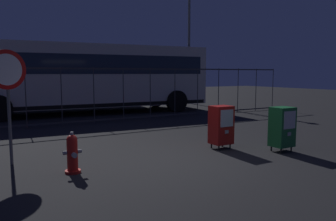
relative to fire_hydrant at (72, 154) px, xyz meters
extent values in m
plane|color=black|center=(2.20, -0.30, -0.35)|extent=(60.00, 60.00, 0.00)
cylinder|color=red|center=(0.00, 0.00, -0.33)|extent=(0.28, 0.28, 0.05)
cylinder|color=red|center=(0.00, 0.00, -0.03)|extent=(0.19, 0.19, 0.55)
sphere|color=red|center=(0.00, 0.00, 0.25)|extent=(0.19, 0.19, 0.19)
cylinder|color=gray|center=(0.00, 0.00, 0.37)|extent=(0.06, 0.06, 0.05)
cylinder|color=gray|center=(0.00, -0.13, 0.00)|extent=(0.09, 0.08, 0.09)
cylinder|color=gray|center=(-0.13, 0.00, 0.03)|extent=(0.07, 0.07, 0.07)
cylinder|color=gray|center=(0.13, 0.00, 0.03)|extent=(0.07, 0.07, 0.07)
cylinder|color=black|center=(4.39, -0.87, -0.29)|extent=(0.04, 0.04, 0.12)
cylinder|color=black|center=(4.72, -0.87, -0.29)|extent=(0.04, 0.04, 0.12)
cylinder|color=black|center=(4.39, -0.59, -0.29)|extent=(0.04, 0.04, 0.12)
cylinder|color=black|center=(4.72, -0.59, -0.29)|extent=(0.04, 0.04, 0.12)
cube|color=#19602D|center=(4.56, -0.73, 0.22)|extent=(0.48, 0.40, 0.90)
cube|color=#B2B7BF|center=(4.56, -0.93, 0.40)|extent=(0.36, 0.01, 0.40)
cube|color=gray|center=(4.56, -0.94, 0.08)|extent=(0.10, 0.02, 0.08)
cylinder|color=black|center=(3.37, 0.05, -0.29)|extent=(0.04, 0.04, 0.12)
cylinder|color=black|center=(3.70, 0.05, -0.29)|extent=(0.04, 0.04, 0.12)
cylinder|color=black|center=(3.37, 0.33, -0.29)|extent=(0.04, 0.04, 0.12)
cylinder|color=black|center=(3.70, 0.33, -0.29)|extent=(0.04, 0.04, 0.12)
cube|color=#9E1411|center=(3.54, 0.19, 0.22)|extent=(0.48, 0.40, 0.90)
cube|color=#B2B7BF|center=(3.54, -0.01, 0.40)|extent=(0.36, 0.01, 0.40)
cube|color=gray|center=(3.54, -0.02, 0.08)|extent=(0.10, 0.02, 0.08)
cylinder|color=#4C4F54|center=(-0.90, 1.17, 0.75)|extent=(0.06, 0.06, 2.20)
cylinder|color=red|center=(-0.90, 1.15, 1.50)|extent=(0.71, 0.31, 0.76)
cylinder|color=white|center=(-0.90, 1.14, 1.50)|extent=(0.56, 0.23, 0.60)
cube|color=#2D2D33|center=(2.20, 5.65, 1.60)|extent=(18.00, 0.04, 0.05)
cube|color=#2D2D33|center=(2.20, 5.65, -0.25)|extent=(18.00, 0.04, 0.05)
cylinder|color=#2D2D33|center=(-0.05, 5.65, 0.65)|extent=(0.03, 0.03, 2.00)
cylinder|color=#2D2D33|center=(1.07, 5.65, 0.65)|extent=(0.03, 0.03, 2.00)
cylinder|color=#2D2D33|center=(2.20, 5.65, 0.65)|extent=(0.03, 0.03, 2.00)
cylinder|color=#2D2D33|center=(3.32, 5.65, 0.65)|extent=(0.03, 0.03, 2.00)
cylinder|color=#2D2D33|center=(4.45, 5.65, 0.65)|extent=(0.03, 0.03, 2.00)
cylinder|color=#2D2D33|center=(5.57, 5.65, 0.65)|extent=(0.03, 0.03, 2.00)
cylinder|color=#2D2D33|center=(6.70, 5.65, 0.65)|extent=(0.03, 0.03, 2.00)
cylinder|color=#2D2D33|center=(7.82, 5.65, 0.65)|extent=(0.03, 0.03, 2.00)
cylinder|color=#2D2D33|center=(8.95, 5.65, 0.65)|extent=(0.03, 0.03, 2.00)
cylinder|color=#2D2D33|center=(10.07, 5.65, 0.65)|extent=(0.03, 0.03, 2.00)
cylinder|color=#2D2D33|center=(11.20, 5.65, 0.65)|extent=(0.03, 0.03, 2.00)
cube|color=beige|center=(2.99, 8.65, 1.32)|extent=(10.65, 3.26, 2.65)
cube|color=#1E2838|center=(2.99, 8.65, 1.80)|extent=(10.03, 3.24, 0.80)
cube|color=black|center=(2.99, 8.65, 0.10)|extent=(10.45, 3.26, 0.16)
cylinder|color=black|center=(6.57, 7.13, 0.15)|extent=(1.02, 0.35, 1.00)
cylinder|color=black|center=(6.75, 9.62, 0.15)|extent=(1.02, 0.35, 1.00)
cube|color=#4C5156|center=(1.16, 12.55, 1.32)|extent=(10.72, 3.73, 2.65)
cube|color=#1E2838|center=(1.16, 12.55, 1.80)|extent=(10.10, 3.68, 0.80)
cube|color=black|center=(1.16, 12.55, 0.10)|extent=(10.52, 3.72, 0.16)
cylinder|color=black|center=(4.66, 10.87, 0.15)|extent=(1.03, 0.40, 1.00)
cylinder|color=black|center=(4.96, 13.36, 0.15)|extent=(1.03, 0.40, 1.00)
cylinder|color=#4C4F54|center=(9.49, 10.52, 3.12)|extent=(0.14, 0.14, 6.94)
camera|label=1|loc=(-1.43, -5.87, 1.43)|focal=35.49mm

